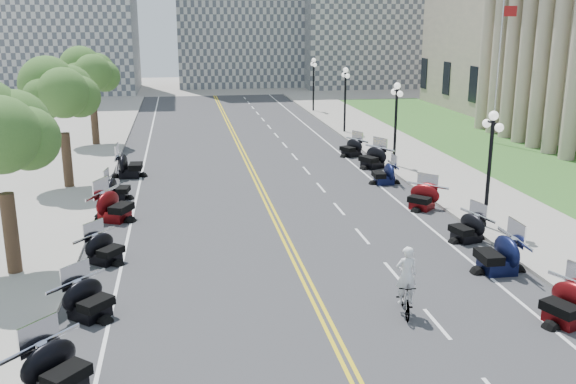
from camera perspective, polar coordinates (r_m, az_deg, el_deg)
ground at (r=22.49m, az=1.53°, el=-7.72°), size 160.00×160.00×0.00m
road at (r=31.81m, az=-1.92°, el=-0.77°), size 16.00×90.00×0.01m
centerline_yellow_a at (r=31.79m, az=-2.13°, el=-0.76°), size 0.12×90.00×0.00m
centerline_yellow_b at (r=31.82m, az=-1.71°, el=-0.74°), size 0.12×90.00×0.00m
edge_line_north at (r=33.23m, az=9.08°, el=-0.24°), size 0.12×90.00×0.00m
edge_line_south at (r=31.64m, az=-13.48°, el=-1.26°), size 0.12×90.00×0.00m
lane_dash_5 at (r=19.88m, az=13.10°, el=-11.33°), size 0.12×2.00×0.00m
lane_dash_6 at (r=23.27m, az=9.35°, el=-7.08°), size 0.12×2.00×0.00m
lane_dash_7 at (r=26.83m, az=6.62°, el=-3.92°), size 0.12×2.00×0.00m
lane_dash_8 at (r=30.51m, az=4.56°, el=-1.49°), size 0.12×2.00×0.00m
lane_dash_9 at (r=34.25m, az=2.94°, el=0.40°), size 0.12×2.00×0.00m
lane_dash_10 at (r=38.05m, az=1.65°, el=1.92°), size 0.12×2.00×0.00m
lane_dash_11 at (r=41.88m, az=0.59°, el=3.17°), size 0.12×2.00×0.00m
lane_dash_12 at (r=45.75m, az=-0.30°, el=4.20°), size 0.12×2.00×0.00m
lane_dash_13 at (r=49.63m, az=-1.05°, el=5.07°), size 0.12×2.00×0.00m
lane_dash_14 at (r=53.53m, az=-1.69°, el=5.81°), size 0.12×2.00×0.00m
lane_dash_15 at (r=57.45m, az=-2.24°, el=6.46°), size 0.12×2.00×0.00m
lane_dash_16 at (r=61.37m, az=-2.73°, el=7.02°), size 0.12×2.00×0.00m
lane_dash_17 at (r=65.31m, az=-3.15°, el=7.51°), size 0.12×2.00×0.00m
lane_dash_18 at (r=69.25m, az=-3.53°, el=7.94°), size 0.12×2.00×0.00m
lane_dash_19 at (r=73.20m, az=-3.87°, el=8.33°), size 0.12×2.00×0.00m
sidewalk_north at (r=34.72m, az=15.52°, el=0.17°), size 5.00×90.00×0.15m
sidewalk_south at (r=32.19m, az=-20.78°, el=-1.45°), size 5.00×90.00×0.15m
lawn at (r=44.80m, az=19.40°, el=3.14°), size 9.00×60.00×0.10m
distant_block_c at (r=89.22m, az=7.72°, el=16.54°), size 20.00×14.00×22.00m
street_lamp_2 at (r=28.08m, az=17.44°, el=1.84°), size 0.50×1.20×4.90m
street_lamp_3 at (r=38.94m, az=9.54°, el=5.91°), size 0.50×1.20×4.90m
street_lamp_4 at (r=50.32m, az=5.09°, el=8.13°), size 0.50×1.20×4.90m
street_lamp_5 at (r=61.93m, az=2.28°, el=9.51°), size 0.50×1.20×4.90m
flagpole at (r=47.85m, az=18.16°, el=9.98°), size 1.10×0.20×10.00m
tree_2 at (r=23.45m, az=-24.23°, el=4.02°), size 4.80×4.80×9.20m
tree_3 at (r=35.06m, az=-19.49°, el=7.79°), size 4.80×4.80×9.20m
tree_4 at (r=46.87m, az=-17.10°, el=9.66°), size 4.80×4.80×9.20m
motorcycle_n_4 at (r=20.84m, az=23.63°, el=-8.92°), size 2.57×2.57×1.39m
motorcycle_n_5 at (r=23.96m, az=18.18°, el=-5.09°), size 2.19×2.19×1.51m
motorcycle_n_6 at (r=26.92m, az=15.63°, el=-2.93°), size 2.22×2.22×1.27m
motorcycle_n_7 at (r=30.89m, az=11.85°, el=-0.32°), size 2.65×2.65×1.31m
motorcycle_n_8 at (r=35.26m, az=8.55°, el=1.76°), size 1.94×1.94×1.31m
motorcycle_n_9 at (r=38.93m, az=7.53°, el=3.18°), size 2.79×2.79×1.45m
motorcycle_n_10 at (r=42.13m, az=5.63°, el=4.05°), size 2.47×2.47×1.29m
motorcycle_s_4 at (r=16.86m, az=-19.83°, el=-14.33°), size 2.84×2.84×1.41m
motorcycle_s_5 at (r=20.39m, az=-17.27°, el=-8.93°), size 2.66×2.66×1.32m
motorcycle_s_6 at (r=24.63m, az=-15.97°, el=-4.70°), size 2.48×2.48×1.24m
motorcycle_s_7 at (r=29.52m, az=-15.19°, el=-1.05°), size 2.91×2.91×1.53m
motorcycle_s_8 at (r=33.00m, az=-14.93°, el=0.42°), size 2.00×2.00×1.24m
motorcycle_s_9 at (r=37.45m, az=-13.93°, el=2.45°), size 2.30×2.30×1.55m
bicycle at (r=20.09m, az=10.36°, el=-9.23°), size 0.85×1.84×1.07m
cyclist_rider at (r=19.54m, az=10.57°, el=-5.34°), size 0.67×0.44×1.84m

